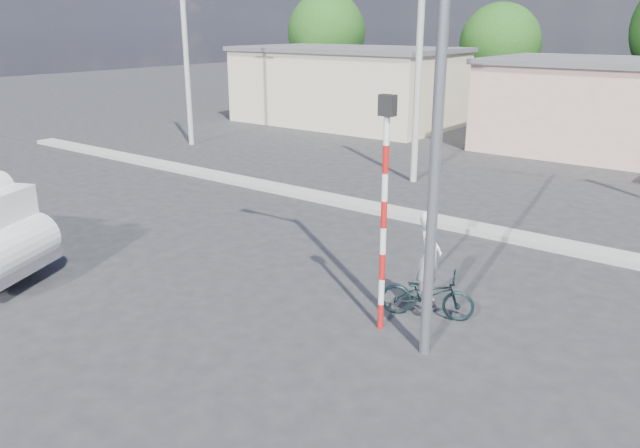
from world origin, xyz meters
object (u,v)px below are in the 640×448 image
Objects in this scene: cyclist at (429,273)px; streetlight at (431,60)px; bicycle at (427,294)px; traffic_pole at (385,196)px.

cyclist is 0.21× the size of streetlight.
bicycle is 0.97× the size of cyclist.
cyclist is (0.00, 0.00, 0.46)m from bicycle.
streetlight is at bearing 178.51° from bicycle.
streetlight reaches higher than bicycle.
traffic_pole reaches higher than bicycle.
streetlight is at bearing -17.73° from traffic_pole.
bicycle is at bearing 64.34° from traffic_pole.
bicycle is at bearing 110.85° from streetlight.
cyclist is 1.97m from traffic_pole.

